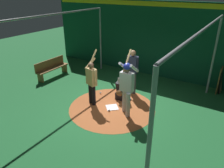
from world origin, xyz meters
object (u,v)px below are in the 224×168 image
Objects in this scene: bat_rack at (220,80)px; baseball_0 at (101,93)px; catcher at (122,91)px; visitor at (92,81)px; batter at (127,84)px; bench at (52,68)px; baseball_1 at (109,110)px; umpire at (132,70)px; home_plate at (112,107)px; baseball_2 at (131,99)px.

bat_rack is 14.20× the size of baseball_0.
catcher is 0.47× the size of visitor.
bench is (-1.02, -4.69, -0.69)m from batter.
baseball_1 is (0.14, 0.83, -0.90)m from visitor.
umpire reaches higher than baseball_1.
home_plate is at bearing 2.56° from catcher.
batter is at bearing 77.74° from bench.
visitor is (0.88, -0.75, 0.57)m from catcher.
bat_rack is 0.59× the size of bench.
baseball_1 is at bearing -37.63° from bat_rack.
visitor is 1.23m from baseball_1.
baseball_2 is at bearing 151.57° from visitor.
visitor reaches higher than umpire.
home_plate is 0.82m from catcher.
catcher is 0.53× the size of bench.
umpire is 24.51× the size of baseball_1.
umpire reaches higher than baseball_0.
batter reaches higher than baseball_2.
baseball_0 is at bearing -81.90° from baseball_2.
batter reaches higher than baseball_1.
baseball_1 is at bearing 99.73° from visitor.
batter is at bearing -33.39° from bat_rack.
home_plate is at bearing -96.18° from batter.
bat_rack is at bearing 125.61° from umpire.
batter is 1.47m from baseball_2.
baseball_1 reaches higher than home_plate.
visitor is at bearing -27.17° from umpire.
catcher reaches higher than baseball_0.
batter is at bearing 83.82° from home_plate.
home_plate is 0.40× the size of bat_rack.
catcher is at bearing 93.67° from baseball_0.
batter is 1.42m from visitor.
catcher reaches higher than baseball_2.
batter is 1.09× the size of visitor.
baseball_2 is (-0.93, -0.30, -1.10)m from batter.
umpire is 1.02× the size of bench.
visitor is (0.13, -0.79, 0.93)m from home_plate.
home_plate is 0.21× the size of visitor.
catcher is 0.49m from baseball_2.
umpire is 1.62m from baseball_0.
baseball_2 is (-1.00, 1.10, -0.90)m from visitor.
bench is at bearing -92.98° from catcher.
baseball_0 is at bearing -146.29° from visitor.
baseball_2 is at bearing 109.71° from catcher.
home_plate is at bearing 118.94° from visitor.
baseball_2 is at bearing 166.76° from baseball_1.
home_plate is at bearing -40.10° from bat_rack.
bat_rack reaches higher than baseball_2.
baseball_0 is (-0.75, -1.61, -1.10)m from batter.
umpire reaches higher than bench.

